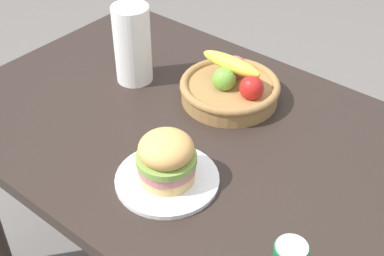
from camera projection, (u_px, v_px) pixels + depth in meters
The scene contains 5 objects.
dining_table at pixel (199, 159), 1.49m from camera, with size 1.40×0.90×0.75m.
plate at pixel (167, 179), 1.28m from camera, with size 0.25×0.25×0.01m, color white.
sandwich at pixel (166, 158), 1.23m from camera, with size 0.14×0.14×0.13m.
fruit_basket at pixel (231, 87), 1.52m from camera, with size 0.29×0.29×0.14m.
paper_towel_roll at pixel (133, 44), 1.56m from camera, with size 0.11×0.11×0.24m, color white.
Camera 1 is at (0.69, -0.88, 1.64)m, focal length 49.59 mm.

